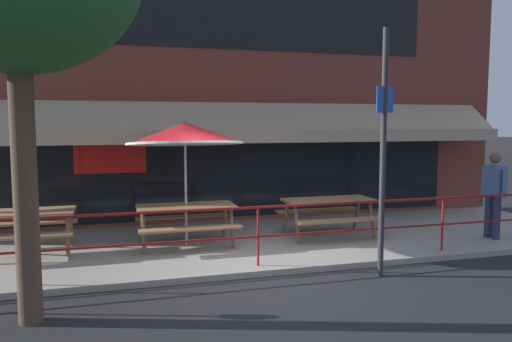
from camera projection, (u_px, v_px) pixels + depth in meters
name	position (u px, v px, depth m)	size (l,w,h in m)	color
ground_plane	(263.00, 277.00, 7.75)	(120.00, 120.00, 0.00)	#232326
patio_deck	(233.00, 244.00, 9.66)	(15.00, 4.00, 0.10)	#9E998E
restaurant_building	(210.00, 79.00, 11.46)	(15.00, 1.60, 6.81)	brown
patio_railing	(258.00, 223.00, 7.96)	(13.84, 0.04, 0.97)	maroon
picnic_table_left	(20.00, 220.00, 8.63)	(1.80, 1.42, 0.76)	#997047
picnic_table_centre	(186.00, 214.00, 9.27)	(1.80, 1.42, 0.76)	#997047
picnic_table_right	(329.00, 207.00, 10.02)	(1.80, 1.42, 0.76)	#997047
patio_umbrella_centre	(185.00, 134.00, 9.13)	(2.14, 2.14, 2.38)	#B7B2A8
pedestrian_walking	(494.00, 191.00, 9.84)	(0.27, 0.62, 1.71)	navy
street_sign_pole	(383.00, 151.00, 7.62)	(0.28, 0.09, 3.81)	#2D2D33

